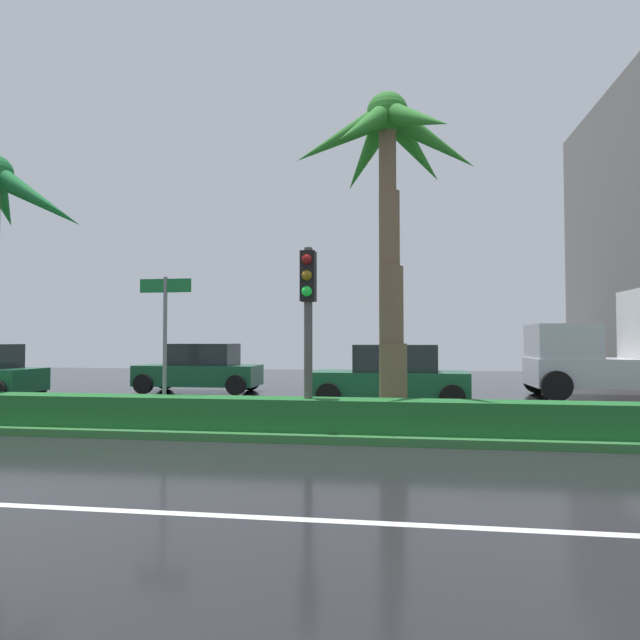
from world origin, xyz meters
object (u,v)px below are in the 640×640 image
street_name_sign (165,329)px  box_truck_lead (637,350)px  traffic_signal_median_right (308,304)px  car_in_traffic_third (392,376)px  palm_tree_centre_left (389,172)px  car_in_traffic_second (200,369)px

street_name_sign → box_truck_lead: (12.22, 8.10, -0.53)m
traffic_signal_median_right → car_in_traffic_third: 5.94m
palm_tree_centre_left → box_truck_lead: (7.68, 6.97, -3.93)m
car_in_traffic_second → car_in_traffic_third: 7.43m
palm_tree_centre_left → car_in_traffic_second: size_ratio=1.64×
traffic_signal_median_right → street_name_sign: bearing=172.9°
traffic_signal_median_right → box_truck_lead: 12.54m
car_in_traffic_third → box_truck_lead: bearing=-158.9°
traffic_signal_median_right → car_in_traffic_third: size_ratio=0.81×
car_in_traffic_third → traffic_signal_median_right: bearing=75.0°
palm_tree_centre_left → car_in_traffic_third: 6.13m
traffic_signal_median_right → car_in_traffic_second: bearing=122.3°
car_in_traffic_second → car_in_traffic_third: (6.82, -2.96, 0.00)m
palm_tree_centre_left → car_in_traffic_second: bearing=134.6°
car_in_traffic_second → box_truck_lead: bearing=-179.9°
car_in_traffic_second → street_name_sign: bearing=105.9°
palm_tree_centre_left → traffic_signal_median_right: size_ratio=2.04×
box_truck_lead → palm_tree_centre_left: bearing=42.2°
traffic_signal_median_right → car_in_traffic_second: 10.15m
palm_tree_centre_left → box_truck_lead: palm_tree_centre_left is taller
box_truck_lead → car_in_traffic_second: bearing=0.1°
traffic_signal_median_right → car_in_traffic_third: (1.48, 5.49, -1.71)m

